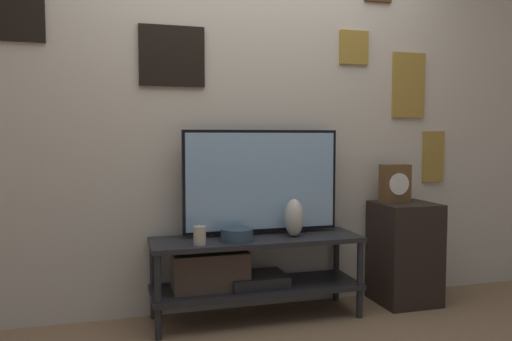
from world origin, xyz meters
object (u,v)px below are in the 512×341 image
(candle_jar, at_px, (200,236))
(vase_urn_stoneware, at_px, (294,218))
(vase_wide_bowl, at_px, (237,235))
(television, at_px, (262,181))
(mantel_clock, at_px, (395,183))

(candle_jar, bearing_deg, vase_urn_stoneware, 7.74)
(vase_urn_stoneware, bearing_deg, candle_jar, -172.26)
(vase_wide_bowl, xyz_separation_m, candle_jar, (-0.24, -0.05, 0.02))
(candle_jar, bearing_deg, vase_wide_bowl, 12.27)
(television, bearing_deg, vase_urn_stoneware, -34.29)
(vase_urn_stoneware, relative_size, candle_jar, 2.17)
(vase_wide_bowl, height_order, candle_jar, candle_jar)
(television, distance_m, vase_urn_stoneware, 0.31)
(vase_urn_stoneware, height_order, vase_wide_bowl, vase_urn_stoneware)
(vase_wide_bowl, distance_m, candle_jar, 0.24)
(vase_urn_stoneware, xyz_separation_m, vase_wide_bowl, (-0.38, -0.03, -0.08))
(vase_wide_bowl, bearing_deg, mantel_clock, 6.27)
(television, height_order, vase_urn_stoneware, television)
(television, xyz_separation_m, vase_wide_bowl, (-0.20, -0.15, -0.31))
(candle_jar, relative_size, mantel_clock, 0.42)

